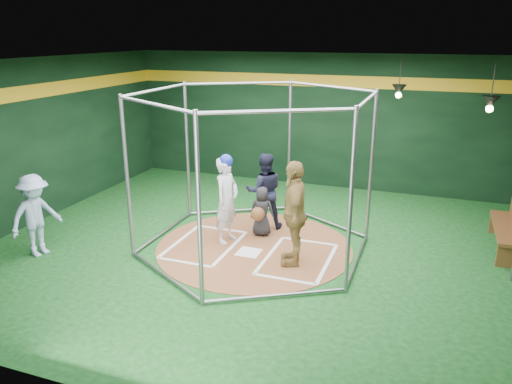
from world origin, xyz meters
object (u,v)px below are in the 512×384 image
(batter_figure, at_px, (227,199))
(umpire, at_px, (264,191))
(dugout_bench, at_px, (512,223))
(visitor_leopard, at_px, (294,213))

(batter_figure, height_order, umpire, batter_figure)
(batter_figure, bearing_deg, dugout_bench, 15.78)
(visitor_leopard, relative_size, dugout_bench, 1.02)
(visitor_leopard, distance_m, umpire, 1.80)
(visitor_leopard, bearing_deg, batter_figure, -123.53)
(visitor_leopard, distance_m, dugout_bench, 4.24)
(umpire, height_order, dugout_bench, umpire)
(visitor_leopard, relative_size, umpire, 1.17)
(batter_figure, bearing_deg, umpire, 64.82)
(umpire, distance_m, dugout_bench, 4.83)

